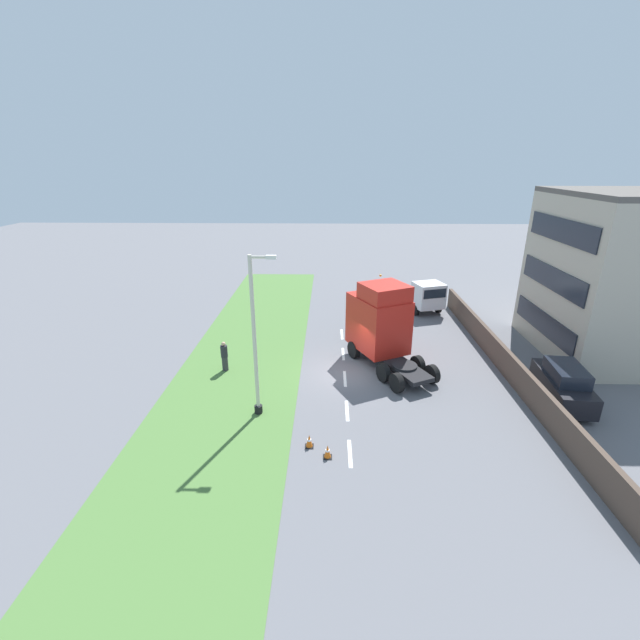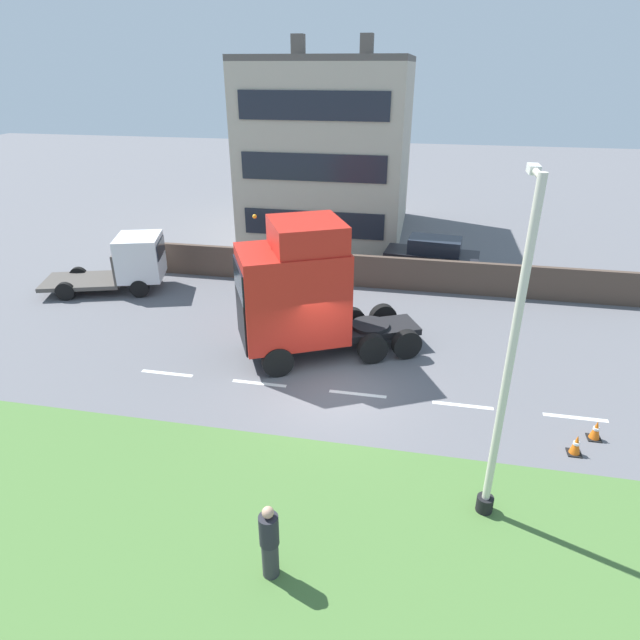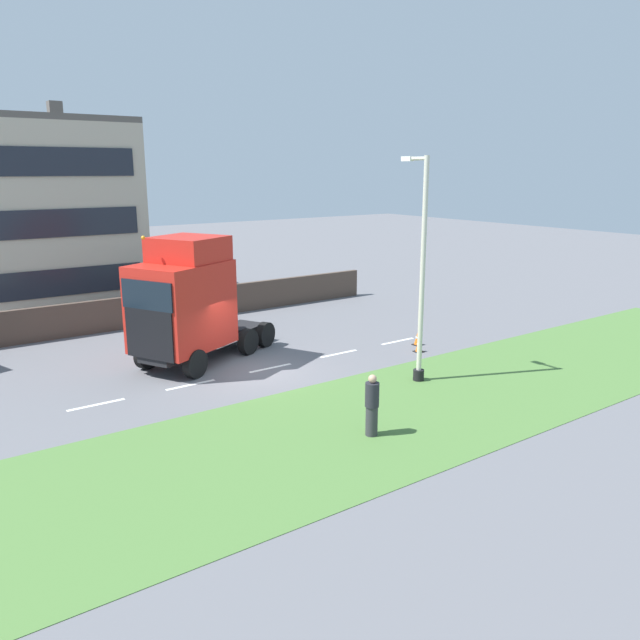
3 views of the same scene
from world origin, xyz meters
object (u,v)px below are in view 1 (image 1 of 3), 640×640
parked_car (563,384)px  pedestrian (224,356)px  flatbed_truck (425,296)px  traffic_cone_lead (309,441)px  lorry_cab (380,323)px  lamp_post (256,346)px  traffic_cone_trailing (328,451)px

parked_car → pedestrian: bearing=176.8°
flatbed_truck → pedestrian: bearing=20.4°
parked_car → traffic_cone_lead: (-12.39, -3.89, -0.69)m
traffic_cone_lead → lorry_cab: bearing=65.5°
pedestrian → flatbed_truck: bearing=37.6°
traffic_cone_lead → lamp_post: bearing=134.7°
traffic_cone_trailing → pedestrian: bearing=128.1°
traffic_cone_lead → parked_car: bearing=17.4°
lorry_cab → flatbed_truck: bearing=36.8°
lamp_post → traffic_cone_trailing: size_ratio=13.20×
parked_car → lamp_post: lamp_post is taller
pedestrian → traffic_cone_lead: size_ratio=3.07×
flatbed_truck → traffic_cone_trailing: (-7.54, -17.86, -1.03)m
parked_car → traffic_cone_trailing: 12.50m
lamp_post → parked_car: bearing=5.3°
flatbed_truck → parked_car: flatbed_truck is taller
flatbed_truck → lamp_post: size_ratio=0.74×
lamp_post → lorry_cab: bearing=42.7°
flatbed_truck → pedestrian: flatbed_truck is taller
lorry_cab → pedestrian: 9.17m
lorry_cab → flatbed_truck: (4.52, 8.88, -1.10)m
lamp_post → flatbed_truck: bearing=53.7°
traffic_cone_lead → traffic_cone_trailing: size_ratio=1.00×
parked_car → traffic_cone_trailing: parked_car is taller
lamp_post → traffic_cone_lead: bearing=-45.3°
lamp_post → pedestrian: 5.72m
lorry_cab → parked_car: (8.60, -4.41, -1.44)m
lorry_cab → lamp_post: bearing=-163.5°
parked_car → pedestrian: size_ratio=2.53×
lamp_post → traffic_cone_trailing: lamp_post is taller
pedestrian → traffic_cone_trailing: (5.90, -7.53, -0.59)m
lorry_cab → lamp_post: 8.60m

